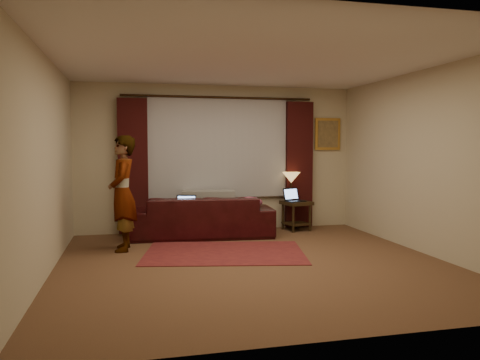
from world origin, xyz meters
name	(u,v)px	position (x,y,z in m)	size (l,w,h in m)	color
floor	(254,263)	(0.00, 0.00, -0.01)	(5.00, 5.00, 0.01)	brown
ceiling	(254,61)	(0.00, 0.00, 2.60)	(5.00, 5.00, 0.02)	silver
wall_back	(218,158)	(0.00, 2.50, 1.30)	(5.00, 0.02, 2.60)	beige
wall_front	(338,175)	(0.00, -2.50, 1.30)	(5.00, 0.02, 2.60)	beige
wall_left	(46,165)	(-2.50, 0.00, 1.30)	(0.02, 5.00, 2.60)	beige
wall_right	(426,162)	(2.50, 0.00, 1.30)	(0.02, 5.00, 2.60)	beige
sheer_curtain	(219,147)	(0.00, 2.44, 1.50)	(2.50, 0.05, 1.80)	#A6A7AE
drape_left	(133,166)	(-1.50, 2.39, 1.18)	(0.50, 0.14, 2.30)	black
drape_right	(299,165)	(1.50, 2.39, 1.18)	(0.50, 0.14, 2.30)	black
curtain_rod	(219,97)	(0.00, 2.39, 2.38)	(0.04, 0.04, 3.40)	black
picture_frame	(327,134)	(2.10, 2.47, 1.75)	(0.50, 0.04, 0.60)	gold
sofa	(202,208)	(-0.38, 1.95, 0.47)	(2.35, 1.02, 0.95)	black
throw_blanket	(209,179)	(-0.23, 2.16, 0.96)	(0.91, 0.36, 0.11)	gray
clothing_pile	(249,203)	(0.37, 1.71, 0.57)	(0.47, 0.36, 0.20)	#79354E
laptop_sofa	(185,203)	(-0.68, 1.77, 0.59)	(0.32, 0.35, 0.24)	black
area_rug	(224,253)	(-0.26, 0.66, 0.01)	(2.24, 1.49, 0.01)	maroon
end_table	(296,216)	(1.37, 2.13, 0.26)	(0.46, 0.46, 0.53)	black
tiffany_lamp	(291,186)	(1.30, 2.23, 0.79)	(0.32, 0.32, 0.52)	olive
laptop_table	(295,195)	(1.32, 2.08, 0.65)	(0.33, 0.36, 0.24)	black
person	(123,193)	(-1.66, 1.16, 0.84)	(0.49, 0.49, 1.68)	gray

